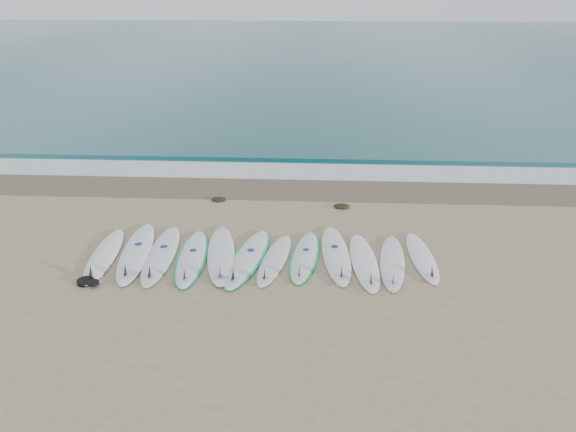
{
  "coord_description": "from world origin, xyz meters",
  "views": [
    {
      "loc": [
        1.08,
        -10.27,
        5.49
      ],
      "look_at": [
        0.46,
        1.32,
        0.4
      ],
      "focal_mm": 35.0,
      "sensor_mm": 36.0,
      "label": 1
    }
  ],
  "objects_px": {
    "surfboard_6": "(274,260)",
    "leash_coil": "(87,282)",
    "surfboard_0": "(103,256)",
    "surfboard_11": "(423,258)"
  },
  "relations": [
    {
      "from": "surfboard_0",
      "to": "surfboard_6",
      "type": "relative_size",
      "value": 1.08
    },
    {
      "from": "surfboard_0",
      "to": "leash_coil",
      "type": "xyz_separation_m",
      "value": [
        0.06,
        -1.03,
        -0.01
      ]
    },
    {
      "from": "surfboard_6",
      "to": "surfboard_0",
      "type": "bearing_deg",
      "value": -170.83
    },
    {
      "from": "leash_coil",
      "to": "surfboard_11",
      "type": "bearing_deg",
      "value": 11.36
    },
    {
      "from": "surfboard_6",
      "to": "surfboard_11",
      "type": "distance_m",
      "value": 3.07
    },
    {
      "from": "surfboard_11",
      "to": "leash_coil",
      "type": "height_order",
      "value": "surfboard_11"
    },
    {
      "from": "surfboard_0",
      "to": "surfboard_11",
      "type": "height_order",
      "value": "surfboard_0"
    },
    {
      "from": "surfboard_6",
      "to": "surfboard_11",
      "type": "relative_size",
      "value": 1.02
    },
    {
      "from": "surfboard_6",
      "to": "leash_coil",
      "type": "xyz_separation_m",
      "value": [
        -3.49,
        -1.05,
        -0.0
      ]
    },
    {
      "from": "leash_coil",
      "to": "surfboard_6",
      "type": "bearing_deg",
      "value": 16.7
    }
  ]
}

